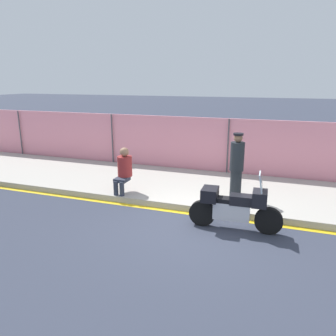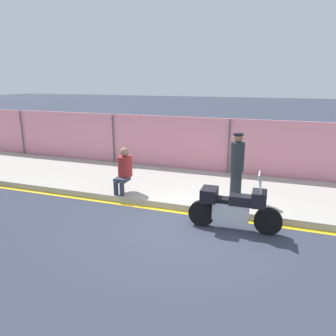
# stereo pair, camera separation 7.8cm
# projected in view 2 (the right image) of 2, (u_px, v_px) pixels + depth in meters

# --- Properties ---
(ground_plane) EXTENTS (120.00, 120.00, 0.00)m
(ground_plane) POSITION_uv_depth(u_px,v_px,m) (195.00, 227.00, 7.80)
(ground_plane) COLOR #333847
(sidewalk) EXTENTS (33.98, 3.56, 0.18)m
(sidewalk) POSITION_uv_depth(u_px,v_px,m) (217.00, 190.00, 10.13)
(sidewalk) COLOR #ADA89E
(sidewalk) RESTS_ON ground_plane
(curb_paint_stripe) EXTENTS (33.98, 0.18, 0.01)m
(curb_paint_stripe) POSITION_uv_depth(u_px,v_px,m) (202.00, 215.00, 8.45)
(curb_paint_stripe) COLOR gold
(curb_paint_stripe) RESTS_ON ground_plane
(storefront_fence) EXTENTS (32.28, 0.17, 2.09)m
(storefront_fence) POSITION_uv_depth(u_px,v_px,m) (229.00, 148.00, 11.57)
(storefront_fence) COLOR pink
(storefront_fence) RESTS_ON ground_plane
(motorcycle) EXTENTS (2.15, 0.55, 1.42)m
(motorcycle) POSITION_uv_depth(u_px,v_px,m) (234.00, 207.00, 7.52)
(motorcycle) COLOR black
(motorcycle) RESTS_ON ground_plane
(officer_standing) EXTENTS (0.38, 0.38, 1.83)m
(officer_standing) POSITION_uv_depth(u_px,v_px,m) (237.00, 165.00, 8.99)
(officer_standing) COLOR #1E2328
(officer_standing) RESTS_ON sidewalk
(person_seated_on_curb) EXTENTS (0.43, 0.70, 1.32)m
(person_seated_on_curb) POSITION_uv_depth(u_px,v_px,m) (124.00, 168.00, 9.55)
(person_seated_on_curb) COLOR #2D3342
(person_seated_on_curb) RESTS_ON sidewalk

